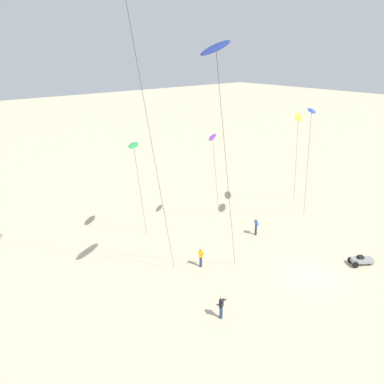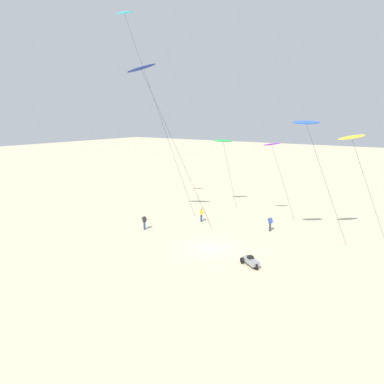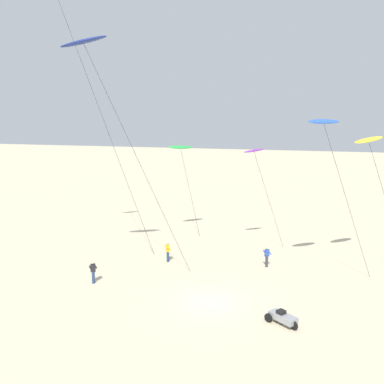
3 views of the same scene
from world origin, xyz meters
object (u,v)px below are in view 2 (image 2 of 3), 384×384
Objects in this scene: kite_purple at (272,145)px; kite_flyer_furthest at (270,223)px; kite_flyer_nearest at (144,222)px; kite_cyan at (127,20)px; beach_buggy at (251,261)px; kite_blue at (306,123)px; kite_yellow at (352,138)px; kite_flyer_middle at (201,214)px; kite_navy at (142,69)px; kite_green at (223,141)px.

kite_purple reaches higher than kite_flyer_furthest.
kite_flyer_nearest is 1.00× the size of kite_flyer_furthest.
kite_flyer_furthest is at bearing 13.52° from kite_cyan.
kite_blue is at bearing 76.51° from beach_buggy.
kite_yellow is 6.37× the size of kite_flyer_furthest.
beach_buggy is at bearing -39.19° from kite_flyer_middle.
kite_navy is 15.94m from kite_flyer_nearest.
kite_cyan is (-23.43, -5.25, 12.42)m from kite_yellow.
kite_navy is at bearing -164.83° from kite_blue.
kite_blue is 23.05m from kite_cyan.
kite_navy is at bearing 116.63° from kite_flyer_nearest.
kite_flyer_nearest is at bearing 170.47° from beach_buggy.
kite_purple is 5.56× the size of kite_flyer_furthest.
kite_purple is 16.98m from kite_flyer_nearest.
kite_cyan is (-20.17, -1.59, 11.05)m from kite_blue.
kite_flyer_nearest is 13.63m from kite_flyer_furthest.
kite_flyer_furthest is (-3.88, 2.33, -10.64)m from kite_blue.
kite_blue is 0.50× the size of kite_cyan.
kite_yellow is (3.27, 3.66, -1.37)m from kite_blue.
kite_flyer_nearest is at bearing -63.37° from kite_navy.
kite_flyer_furthest is at bearing 149.00° from kite_blue.
kite_yellow is 6.37× the size of kite_flyer_middle.
kite_blue is 7.10× the size of kite_flyer_nearest.
kite_navy reaches higher than beach_buggy.
beach_buggy is (18.44, -5.58, -22.16)m from kite_cyan.
kite_flyer_middle is at bearing 54.62° from kite_navy.
kite_blue is at bearing -32.43° from kite_green.
beach_buggy is (-1.72, -7.17, -11.11)m from kite_blue.
kite_cyan is 2.54× the size of kite_green.
kite_cyan reaches higher than kite_blue.
kite_navy is (-15.75, -4.27, 5.28)m from kite_blue.
beach_buggy is (11.48, -15.56, -8.55)m from kite_green.
kite_navy is (4.41, -2.68, -5.78)m from kite_cyan.
beach_buggy is at bearing -73.63° from kite_purple.
kite_flyer_furthest is at bearing 8.43° from kite_flyer_middle.
kite_navy is (-2.55, -12.66, 7.84)m from kite_green.
kite_blue is at bearing 4.50° from kite_cyan.
kite_purple is 16.60m from beach_buggy.
kite_flyer_nearest is 6.97m from kite_flyer_middle.
kite_purple is (-5.74, 6.52, -2.63)m from kite_blue.
beach_buggy is at bearing -103.49° from kite_blue.
kite_flyer_furthest is (11.88, 6.60, -15.92)m from kite_navy.
kite_yellow is at bearing 65.28° from beach_buggy.
kite_green is at bearing 80.34° from kite_flyer_nearest.
kite_cyan is at bearing 148.69° from kite_navy.
kite_flyer_furthest reaches higher than beach_buggy.
beach_buggy is at bearing -114.72° from kite_yellow.
kite_cyan reaches higher than kite_purple.
kite_purple is (-9.01, 2.86, -1.27)m from kite_yellow.
kite_purple is at bearing 106.37° from beach_buggy.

